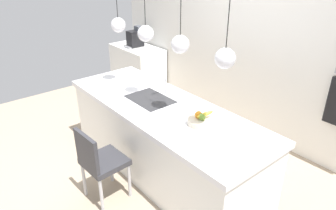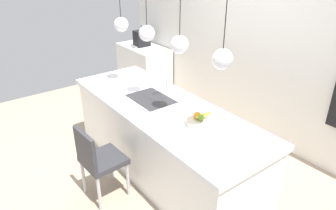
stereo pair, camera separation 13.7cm
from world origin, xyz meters
name	(u,v)px [view 1 (the left image)]	position (x,y,z in m)	size (l,w,h in m)	color
floor	(163,169)	(0.00, 0.00, 0.00)	(6.60, 6.60, 0.00)	tan
back_wall	(256,45)	(0.00, 1.65, 1.30)	(6.00, 0.10, 2.60)	silver
kitchen_island	(163,139)	(0.00, 0.00, 0.44)	(2.75, 0.96, 0.88)	white
sink_basin	(150,99)	(-0.24, 0.00, 0.88)	(0.56, 0.40, 0.02)	#2D2D30
faucet	(164,84)	(-0.24, 0.21, 1.03)	(0.02, 0.17, 0.22)	silver
fruit_bowl	(201,120)	(0.57, 0.04, 0.93)	(0.26, 0.26, 0.15)	beige
side_counter	(138,67)	(-2.40, 1.28, 0.41)	(1.10, 0.60, 0.82)	white
coffee_machine	(135,38)	(-2.44, 1.28, 0.98)	(0.20, 0.35, 0.38)	black
chair_near	(99,161)	(-0.01, -0.83, 0.50)	(0.44, 0.44, 0.87)	#333338
pendant_light_left	(118,25)	(-0.86, 0.00, 1.66)	(0.18, 0.18, 0.78)	silver
pendant_light_center_left	(146,33)	(-0.29, 0.00, 1.66)	(0.18, 0.18, 0.78)	silver
pendant_light_center_right	(180,44)	(0.29, 0.00, 1.66)	(0.18, 0.18, 0.78)	silver
pendant_light_right	(225,58)	(0.86, 0.00, 1.66)	(0.18, 0.18, 0.78)	silver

